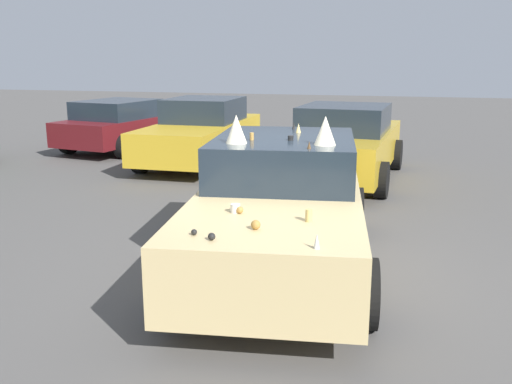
{
  "coord_description": "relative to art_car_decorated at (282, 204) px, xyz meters",
  "views": [
    {
      "loc": [
        -6.23,
        -1.35,
        2.46
      ],
      "look_at": [
        0.0,
        0.3,
        0.9
      ],
      "focal_mm": 39.79,
      "sensor_mm": 36.0,
      "label": 1
    }
  ],
  "objects": [
    {
      "name": "ground_plane",
      "position": [
        -0.08,
        -0.01,
        -0.76
      ],
      "size": [
        60.0,
        60.0,
        0.0
      ],
      "primitive_type": "plane",
      "color": "#514F4C"
    },
    {
      "name": "parked_sedan_near_left",
      "position": [
        6.04,
        3.22,
        -0.03
      ],
      "size": [
        4.5,
        1.97,
        1.49
      ],
      "rotation": [
        0.0,
        0.0,
        3.15
      ],
      "color": "gold",
      "rests_on": "ground"
    },
    {
      "name": "parked_sedan_behind_right",
      "position": [
        7.35,
        5.9,
        -0.08
      ],
      "size": [
        4.16,
        2.47,
        1.32
      ],
      "rotation": [
        0.0,
        0.0,
        -0.17
      ],
      "color": "#5B1419",
      "rests_on": "ground"
    },
    {
      "name": "art_car_decorated",
      "position": [
        0.0,
        0.0,
        0.0
      ],
      "size": [
        4.8,
        2.46,
        1.82
      ],
      "rotation": [
        0.0,
        0.0,
        3.27
      ],
      "color": "#D8BC7F",
      "rests_on": "ground"
    },
    {
      "name": "parked_sedan_far_right",
      "position": [
        5.05,
        -0.21,
        -0.01
      ],
      "size": [
        4.56,
        2.25,
        1.51
      ],
      "rotation": [
        0.0,
        0.0,
        -0.07
      ],
      "color": "gold",
      "rests_on": "ground"
    }
  ]
}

